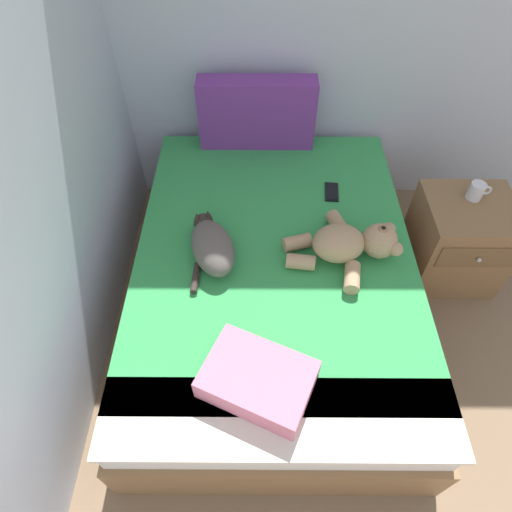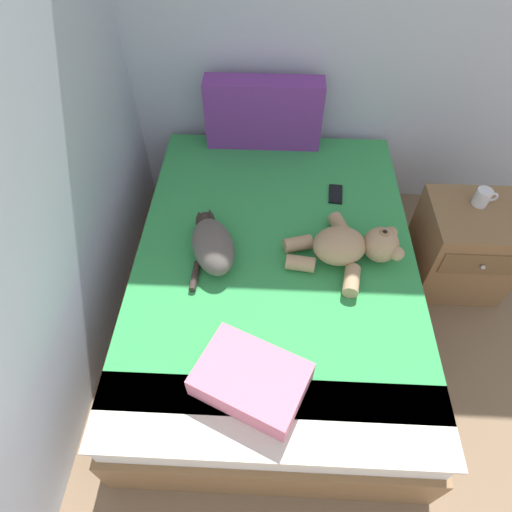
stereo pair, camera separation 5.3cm
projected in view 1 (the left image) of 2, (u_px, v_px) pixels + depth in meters
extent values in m
cube|color=silver|center=(458.00, 4.00, 2.23)|extent=(3.79, 0.06, 2.49)
cube|color=olive|center=(273.00, 293.00, 2.40)|extent=(1.40, 1.93, 0.31)
cube|color=white|center=(274.00, 265.00, 2.20)|extent=(1.36, 1.88, 0.20)
cube|color=green|center=(275.00, 242.00, 2.16)|extent=(1.34, 1.74, 0.02)
cube|color=silver|center=(280.00, 418.00, 1.60)|extent=(1.34, 0.31, 0.02)
cube|color=#72338C|center=(257.00, 113.00, 2.51)|extent=(0.67, 0.15, 0.40)
ellipsoid|color=#59514C|center=(213.00, 248.00, 2.02)|extent=(0.29, 0.38, 0.15)
sphere|color=#332823|center=(204.00, 223.00, 2.15)|extent=(0.10, 0.10, 0.10)
cone|color=#332823|center=(197.00, 216.00, 2.10)|extent=(0.04, 0.04, 0.04)
cone|color=#332823|center=(208.00, 214.00, 2.12)|extent=(0.04, 0.04, 0.04)
cylinder|color=#332823|center=(196.00, 278.00, 1.98)|extent=(0.04, 0.16, 0.03)
ellipsoid|color=#332823|center=(216.00, 239.00, 2.12)|extent=(0.08, 0.11, 0.04)
ellipsoid|color=tan|center=(338.00, 243.00, 2.03)|extent=(0.26, 0.22, 0.17)
sphere|color=tan|center=(379.00, 241.00, 2.03)|extent=(0.17, 0.17, 0.17)
sphere|color=#8E6B49|center=(382.00, 233.00, 1.99)|extent=(0.07, 0.07, 0.07)
sphere|color=black|center=(383.00, 228.00, 1.97)|extent=(0.02, 0.02, 0.02)
sphere|color=tan|center=(388.00, 229.00, 2.07)|extent=(0.07, 0.07, 0.07)
sphere|color=tan|center=(396.00, 249.00, 1.99)|extent=(0.07, 0.07, 0.07)
cylinder|color=tan|center=(338.00, 224.00, 2.17)|extent=(0.12, 0.16, 0.07)
cylinder|color=tan|center=(297.00, 243.00, 2.09)|extent=(0.15, 0.11, 0.07)
cylinder|color=tan|center=(352.00, 277.00, 1.96)|extent=(0.10, 0.16, 0.07)
cylinder|color=tan|center=(301.00, 262.00, 2.02)|extent=(0.14, 0.09, 0.07)
cube|color=black|center=(332.00, 192.00, 2.37)|extent=(0.08, 0.15, 0.01)
cube|color=black|center=(332.00, 191.00, 2.37)|extent=(0.07, 0.13, 0.00)
cube|color=#D1728C|center=(258.00, 379.00, 1.63)|extent=(0.48, 0.42, 0.11)
cube|color=olive|center=(457.00, 241.00, 2.49)|extent=(0.48, 0.44, 0.54)
cube|color=brown|center=(478.00, 258.00, 2.26)|extent=(0.41, 0.01, 0.15)
sphere|color=#B2B2B7|center=(479.00, 260.00, 2.25)|extent=(0.02, 0.02, 0.02)
cylinder|color=silver|center=(476.00, 191.00, 2.29)|extent=(0.08, 0.08, 0.09)
torus|color=silver|center=(486.00, 190.00, 2.29)|extent=(0.06, 0.01, 0.06)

